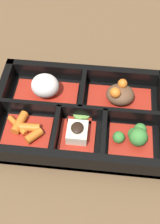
{
  "coord_description": "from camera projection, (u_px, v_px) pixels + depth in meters",
  "views": [
    {
      "loc": [
        0.04,
        -0.33,
        0.47
      ],
      "look_at": [
        0.0,
        0.0,
        0.03
      ],
      "focal_mm": 50.0,
      "sensor_mm": 36.0,
      "label": 1
    }
  ],
  "objects": [
    {
      "name": "bento_base",
      "position": [
        80.0,
        119.0,
        0.57
      ],
      "size": [
        0.31,
        0.21,
        0.01
      ],
      "color": "black",
      "rests_on": "ground_plane"
    },
    {
      "name": "bowl_stew",
      "position": [
        119.0,
        96.0,
        0.57
      ],
      "size": [
        0.12,
        0.07,
        0.05
      ],
      "color": "maroon",
      "rests_on": "bento_base"
    },
    {
      "name": "bowl_greens",
      "position": [
        134.0,
        137.0,
        0.52
      ],
      "size": [
        0.07,
        0.07,
        0.04
      ],
      "color": "maroon",
      "rests_on": "bento_base"
    },
    {
      "name": "bowl_carrots",
      "position": [
        26.0,
        129.0,
        0.54
      ],
      "size": [
        0.08,
        0.07,
        0.02
      ],
      "color": "maroon",
      "rests_on": "bento_base"
    },
    {
      "name": "bowl_tofu",
      "position": [
        80.0,
        134.0,
        0.53
      ],
      "size": [
        0.06,
        0.07,
        0.03
      ],
      "color": "maroon",
      "rests_on": "bento_base"
    },
    {
      "name": "ground_plane",
      "position": [
        80.0,
        120.0,
        0.57
      ],
      "size": [
        3.0,
        3.0,
        0.0
      ],
      "primitive_type": "plane",
      "color": "brown"
    },
    {
      "name": "bento_rim",
      "position": [
        80.0,
        114.0,
        0.56
      ],
      "size": [
        0.31,
        0.21,
        0.04
      ],
      "color": "black",
      "rests_on": "ground_plane"
    },
    {
      "name": "bowl_pickles",
      "position": [
        82.0,
        116.0,
        0.56
      ],
      "size": [
        0.04,
        0.03,
        0.01
      ],
      "color": "maroon",
      "rests_on": "bento_base"
    },
    {
      "name": "bowl_rice",
      "position": [
        45.0,
        88.0,
        0.58
      ],
      "size": [
        0.12,
        0.07,
        0.05
      ],
      "color": "maroon",
      "rests_on": "bento_base"
    }
  ]
}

